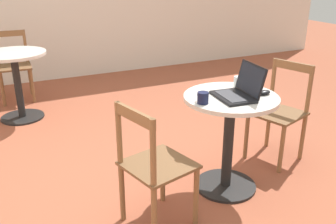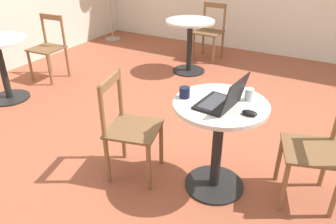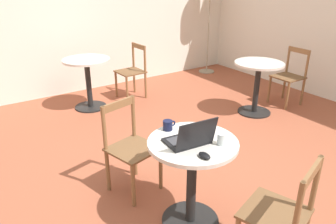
% 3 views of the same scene
% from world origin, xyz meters
% --- Properties ---
extents(ground_plane, '(16.00, 16.00, 0.00)m').
position_xyz_m(ground_plane, '(0.00, 0.00, 0.00)').
color(ground_plane, '#9E5138').
extents(wall_back, '(9.40, 0.06, 2.70)m').
position_xyz_m(wall_back, '(0.00, 3.23, 1.35)').
color(wall_back, silver).
rests_on(wall_back, ground_plane).
extents(cafe_table_near, '(0.67, 0.67, 0.75)m').
position_xyz_m(cafe_table_near, '(-0.35, -0.42, 0.52)').
color(cafe_table_near, black).
rests_on(cafe_table_near, ground_plane).
extents(cafe_table_mid, '(0.67, 0.67, 0.75)m').
position_xyz_m(cafe_table_mid, '(1.81, 0.86, 0.52)').
color(cafe_table_mid, black).
rests_on(cafe_table_mid, ground_plane).
extents(cafe_table_far, '(0.67, 0.67, 0.75)m').
position_xyz_m(cafe_table_far, '(-0.09, 2.38, 0.52)').
color(cafe_table_far, black).
rests_on(cafe_table_far, ground_plane).
extents(chair_near_front, '(0.50, 0.50, 0.85)m').
position_xyz_m(chair_near_front, '(-0.13, -1.09, 0.43)').
color(chair_near_front, brown).
rests_on(chair_near_front, ground_plane).
extents(chair_near_back, '(0.48, 0.48, 0.85)m').
position_xyz_m(chair_near_back, '(-0.52, 0.26, 0.43)').
color(chair_near_back, brown).
rests_on(chair_near_back, ground_plane).
extents(chair_mid_right, '(0.41, 0.41, 0.85)m').
position_xyz_m(chair_mid_right, '(2.50, 0.83, 0.43)').
color(chair_mid_right, brown).
rests_on(chair_mid_right, ground_plane).
extents(chair_far_right, '(0.42, 0.42, 0.85)m').
position_xyz_m(chair_far_right, '(0.67, 2.42, 0.43)').
color(chair_far_right, brown).
rests_on(chair_far_right, ground_plane).
extents(laptop, '(0.33, 0.30, 0.23)m').
position_xyz_m(laptop, '(-0.40, -0.44, 0.79)').
color(laptop, black).
rests_on(laptop, cafe_table_near).
extents(mouse, '(0.06, 0.10, 0.03)m').
position_xyz_m(mouse, '(-0.43, -0.64, 0.76)').
color(mouse, black).
rests_on(mouse, cafe_table_near).
extents(mug, '(0.11, 0.08, 0.08)m').
position_xyz_m(mug, '(-0.39, -0.16, 0.78)').
color(mug, '#141938').
rests_on(mug, cafe_table_near).
extents(drinking_glass, '(0.06, 0.06, 0.09)m').
position_xyz_m(drinking_glass, '(-0.21, -0.57, 0.79)').
color(drinking_glass, silver).
rests_on(drinking_glass, cafe_table_near).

